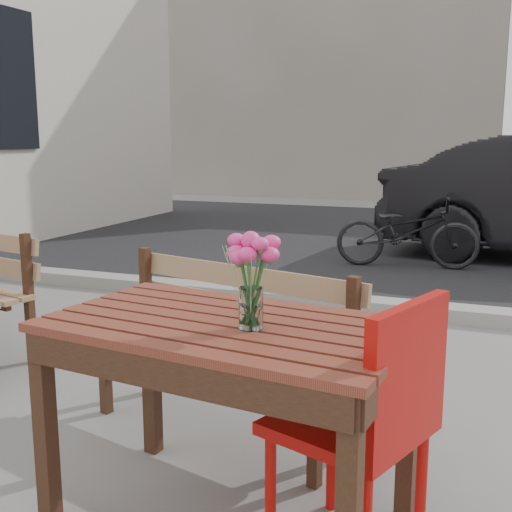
{
  "coord_description": "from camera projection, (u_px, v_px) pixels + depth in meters",
  "views": [
    {
      "loc": [
        1.07,
        -2.24,
        1.47
      ],
      "look_at": [
        0.28,
        -0.17,
        1.06
      ],
      "focal_mm": 45.0,
      "sensor_mm": 36.0,
      "label": 1
    }
  ],
  "objects": [
    {
      "name": "backdrop_buildings",
      "position": [
        471.0,
        45.0,
        15.2
      ],
      "size": [
        15.5,
        4.0,
        8.0
      ],
      "color": "gray",
      "rests_on": "ground"
    },
    {
      "name": "red_chair",
      "position": [
        372.0,
        413.0,
        2.16
      ],
      "size": [
        0.61,
        0.61,
        0.96
      ],
      "rotation": [
        0.0,
        0.0,
        -1.92
      ],
      "color": "#B20D09",
      "rests_on": "ground"
    },
    {
      "name": "main_vase",
      "position": [
        251.0,
        269.0,
        2.22
      ],
      "size": [
        0.19,
        0.19,
        0.34
      ],
      "color": "white",
      "rests_on": "main_table"
    },
    {
      "name": "main_table",
      "position": [
        227.0,
        356.0,
        2.36
      ],
      "size": [
        1.39,
        0.92,
        0.81
      ],
      "rotation": [
        0.0,
        0.0,
        -0.12
      ],
      "color": "#592717",
      "rests_on": "ground"
    },
    {
      "name": "bicycle",
      "position": [
        407.0,
        231.0,
        7.23
      ],
      "size": [
        1.64,
        0.74,
        0.83
      ],
      "primitive_type": "imported",
      "rotation": [
        0.0,
        0.0,
        1.7
      ],
      "color": "black",
      "rests_on": "ground"
    },
    {
      "name": "main_bench",
      "position": [
        229.0,
        327.0,
        3.21
      ],
      "size": [
        1.48,
        0.75,
        0.88
      ],
      "rotation": [
        0.0,
        0.0,
        -0.25
      ],
      "color": "#99764F",
      "rests_on": "ground"
    },
    {
      "name": "street",
      "position": [
        396.0,
        264.0,
        7.35
      ],
      "size": [
        30.0,
        8.12,
        0.12
      ],
      "color": "black",
      "rests_on": "ground"
    },
    {
      "name": "ground",
      "position": [
        209.0,
        490.0,
        2.71
      ],
      "size": [
        80.0,
        80.0,
        0.0
      ],
      "primitive_type": "plane",
      "color": "slate",
      "rests_on": "ground"
    }
  ]
}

